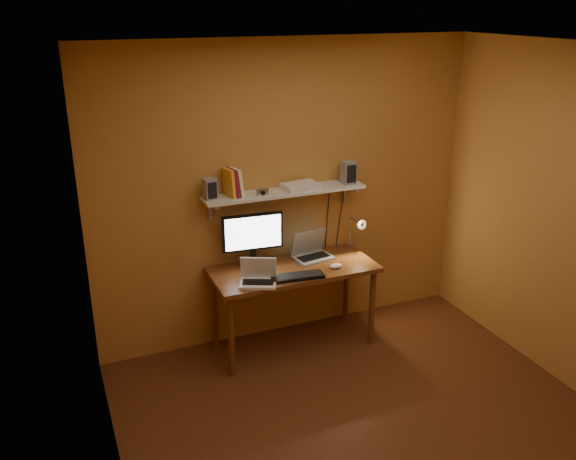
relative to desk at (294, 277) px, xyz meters
name	(u,v)px	position (x,y,z in m)	size (l,w,h in m)	color
room	(383,263)	(0.07, -1.28, 0.64)	(3.44, 3.24, 2.64)	#592417
desk	(294,277)	(0.00, 0.00, 0.00)	(1.40, 0.60, 0.75)	brown
wall_shelf	(285,192)	(0.00, 0.19, 0.69)	(1.40, 0.25, 0.21)	silver
monitor	(253,237)	(-0.30, 0.16, 0.35)	(0.52, 0.24, 0.47)	black
laptop	(311,251)	(0.22, 0.14, 0.15)	(0.36, 0.29, 0.24)	gray
netbook	(258,276)	(-0.38, -0.16, 0.14)	(0.35, 0.31, 0.21)	white
keyboard	(297,277)	(-0.05, -0.20, 0.10)	(0.44, 0.15, 0.02)	black
mouse	(336,266)	(0.32, -0.15, 0.11)	(0.11, 0.07, 0.04)	white
desk_lamp	(357,229)	(0.66, 0.13, 0.29)	(0.09, 0.23, 0.38)	silver
speaker_left	(210,189)	(-0.64, 0.20, 0.80)	(0.09, 0.09, 0.17)	gray
speaker_right	(348,172)	(0.58, 0.18, 0.81)	(0.11, 0.11, 0.20)	gray
books	(233,183)	(-0.45, 0.20, 0.83)	(0.15, 0.17, 0.23)	gold
shelf_camera	(262,192)	(-0.23, 0.13, 0.74)	(0.10, 0.04, 0.06)	silver
router	(300,186)	(0.13, 0.18, 0.74)	(0.30, 0.20, 0.05)	white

